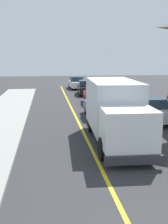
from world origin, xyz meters
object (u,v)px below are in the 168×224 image
(parked_car_mid, at_px, (95,96))
(parked_van_across, at_px, (153,110))
(parked_car_furthest, at_px, (76,83))
(parked_car_near, at_px, (100,107))
(box_truck, at_px, (115,109))
(parked_car_far, at_px, (86,88))

(parked_car_mid, xyz_separation_m, parked_van_across, (2.73, -7.59, 0.00))
(parked_car_mid, height_order, parked_car_furthest, same)
(parked_car_mid, bearing_deg, parked_car_near, -97.08)
(box_truck, height_order, parked_car_near, box_truck)
(parked_car_mid, distance_m, parked_car_furthest, 12.66)
(box_truck, distance_m, parked_car_mid, 11.86)
(parked_car_furthest, bearing_deg, parked_car_mid, -87.90)
(parked_car_mid, relative_size, parked_van_across, 0.99)
(box_truck, relative_size, parked_car_far, 1.62)
(parked_car_mid, xyz_separation_m, parked_car_furthest, (-0.46, 12.65, 0.00))
(parked_car_far, relative_size, parked_car_furthest, 1.00)
(box_truck, relative_size, parked_van_across, 1.64)
(box_truck, relative_size, parked_car_near, 1.64)
(parked_van_across, bearing_deg, parked_car_mid, 109.78)
(parked_car_furthest, bearing_deg, parked_car_near, -90.81)
(parked_car_mid, relative_size, parked_car_furthest, 0.98)
(parked_van_across, bearing_deg, parked_car_furthest, 98.97)
(box_truck, xyz_separation_m, parked_car_mid, (1.04, 11.77, -0.97))
(parked_car_near, bearing_deg, parked_car_furthest, 89.19)
(parked_car_furthest, bearing_deg, box_truck, -91.36)
(parked_car_near, distance_m, parked_car_mid, 5.88)
(box_truck, bearing_deg, parked_car_furthest, 88.64)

